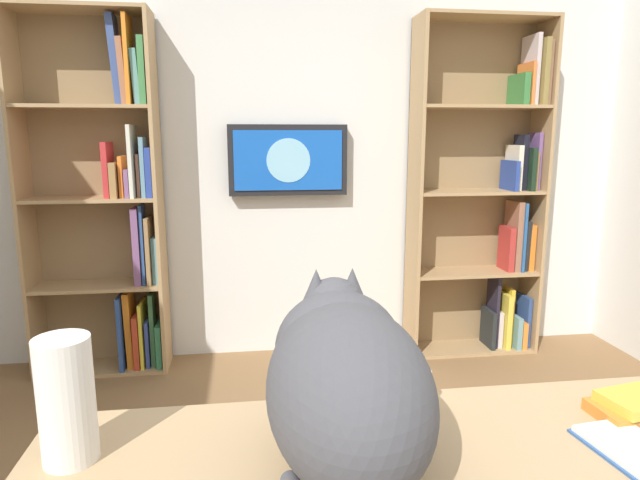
{
  "coord_description": "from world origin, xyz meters",
  "views": [
    {
      "loc": [
        0.28,
        1.26,
        1.43
      ],
      "look_at": [
        -0.04,
        -1.12,
        0.96
      ],
      "focal_mm": 30.35,
      "sensor_mm": 36.0,
      "label": 1
    }
  ],
  "objects_px": {
    "bookshelf_left": "(490,200)",
    "cat": "(345,377)",
    "wall_mounted_tv": "(288,160)",
    "paper_towel_roll": "(66,400)",
    "bookshelf_right": "(111,204)",
    "desk_book_stack": "(637,407)",
    "coffee_mug": "(414,389)"
  },
  "relations": [
    {
      "from": "wall_mounted_tv",
      "to": "cat",
      "type": "distance_m",
      "value": 2.44
    },
    {
      "from": "bookshelf_left",
      "to": "wall_mounted_tv",
      "type": "xyz_separation_m",
      "value": [
        1.31,
        -0.08,
        0.26
      ]
    },
    {
      "from": "bookshelf_right",
      "to": "desk_book_stack",
      "type": "height_order",
      "value": "bookshelf_right"
    },
    {
      "from": "cat",
      "to": "coffee_mug",
      "type": "height_order",
      "value": "cat"
    },
    {
      "from": "bookshelf_right",
      "to": "cat",
      "type": "xyz_separation_m",
      "value": [
        -0.99,
        2.34,
        -0.07
      ]
    },
    {
      "from": "coffee_mug",
      "to": "paper_towel_roll",
      "type": "bearing_deg",
      "value": 8.52
    },
    {
      "from": "wall_mounted_tv",
      "to": "desk_book_stack",
      "type": "xyz_separation_m",
      "value": [
        -0.64,
        2.34,
        -0.48
      ]
    },
    {
      "from": "wall_mounted_tv",
      "to": "paper_towel_roll",
      "type": "height_order",
      "value": "wall_mounted_tv"
    },
    {
      "from": "paper_towel_roll",
      "to": "coffee_mug",
      "type": "xyz_separation_m",
      "value": [
        -0.76,
        -0.11,
        -0.08
      ]
    },
    {
      "from": "wall_mounted_tv",
      "to": "desk_book_stack",
      "type": "bearing_deg",
      "value": 105.27
    },
    {
      "from": "bookshelf_right",
      "to": "coffee_mug",
      "type": "bearing_deg",
      "value": 119.11
    },
    {
      "from": "coffee_mug",
      "to": "desk_book_stack",
      "type": "distance_m",
      "value": 0.52
    },
    {
      "from": "paper_towel_roll",
      "to": "bookshelf_right",
      "type": "bearing_deg",
      "value": -79.13
    },
    {
      "from": "bookshelf_right",
      "to": "coffee_mug",
      "type": "distance_m",
      "value": 2.47
    },
    {
      "from": "bookshelf_left",
      "to": "desk_book_stack",
      "type": "height_order",
      "value": "bookshelf_left"
    },
    {
      "from": "cat",
      "to": "paper_towel_roll",
      "type": "distance_m",
      "value": 0.56
    },
    {
      "from": "desk_book_stack",
      "to": "paper_towel_roll",
      "type": "bearing_deg",
      "value": 0.08
    },
    {
      "from": "bookshelf_right",
      "to": "paper_towel_roll",
      "type": "relative_size",
      "value": 8.07
    },
    {
      "from": "bookshelf_right",
      "to": "coffee_mug",
      "type": "height_order",
      "value": "bookshelf_right"
    },
    {
      "from": "bookshelf_right",
      "to": "cat",
      "type": "relative_size",
      "value": 3.29
    },
    {
      "from": "bookshelf_left",
      "to": "wall_mounted_tv",
      "type": "bearing_deg",
      "value": -3.51
    },
    {
      "from": "desk_book_stack",
      "to": "bookshelf_right",
      "type": "bearing_deg",
      "value": -53.0
    },
    {
      "from": "bookshelf_left",
      "to": "paper_towel_roll",
      "type": "height_order",
      "value": "bookshelf_left"
    },
    {
      "from": "bookshelf_left",
      "to": "cat",
      "type": "distance_m",
      "value": 2.72
    },
    {
      "from": "bookshelf_left",
      "to": "paper_towel_roll",
      "type": "distance_m",
      "value": 2.98
    },
    {
      "from": "wall_mounted_tv",
      "to": "desk_book_stack",
      "type": "relative_size",
      "value": 3.61
    },
    {
      "from": "cat",
      "to": "coffee_mug",
      "type": "relative_size",
      "value": 6.72
    },
    {
      "from": "bookshelf_right",
      "to": "paper_towel_roll",
      "type": "height_order",
      "value": "bookshelf_right"
    },
    {
      "from": "paper_towel_roll",
      "to": "desk_book_stack",
      "type": "distance_m",
      "value": 1.27
    },
    {
      "from": "wall_mounted_tv",
      "to": "paper_towel_roll",
      "type": "distance_m",
      "value": 2.46
    },
    {
      "from": "cat",
      "to": "desk_book_stack",
      "type": "height_order",
      "value": "cat"
    },
    {
      "from": "bookshelf_left",
      "to": "cat",
      "type": "height_order",
      "value": "bookshelf_left"
    }
  ]
}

